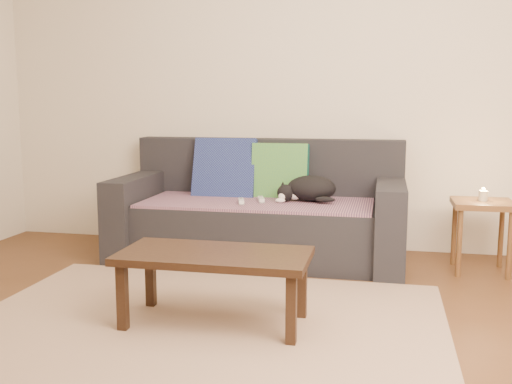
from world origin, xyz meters
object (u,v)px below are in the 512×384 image
Objects in this scene: coffee_table at (215,261)px; cat at (309,189)px; wii_remote_a at (241,201)px; wii_remote_b at (261,199)px; side_table at (482,214)px; sofa at (260,216)px.

cat is at bearing 77.64° from coffee_table.
wii_remote_b is (0.12, 0.11, 0.00)m from wii_remote_a.
cat is 0.51m from wii_remote_a.
side_table is at bearing 41.93° from coffee_table.
coffee_table is (-1.50, -1.35, -0.06)m from side_table.
sofa is 1.56m from side_table.
wii_remote_b is at bearing -178.85° from side_table.
wii_remote_a is 0.30× the size of side_table.
cat reaches higher than wii_remote_b.
side_table is at bearing -101.07° from wii_remote_a.
sofa reaches higher than cat.
cat is 1.20m from side_table.
cat reaches higher than side_table.
sofa is 0.43m from cat.
side_table reaches higher than wii_remote_b.
side_table is 0.50× the size of coffee_table.
wii_remote_b is (0.03, -0.10, 0.15)m from sofa.
cat reaches higher than coffee_table.
side_table reaches higher than wii_remote_a.
side_table is (1.53, 0.03, -0.05)m from wii_remote_b.
sofa is at bearing 92.36° from coffee_table.
coffee_table is at bearing 164.20° from wii_remote_b.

